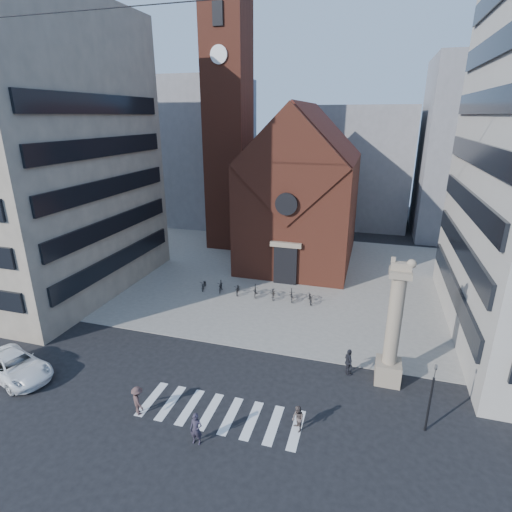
# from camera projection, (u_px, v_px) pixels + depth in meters

# --- Properties ---
(ground) EXTENTS (120.00, 120.00, 0.00)m
(ground) POSITION_uv_depth(u_px,v_px,m) (229.00, 381.00, 26.39)
(ground) COLOR black
(ground) RESTS_ON ground
(piazza) EXTENTS (46.00, 30.00, 0.05)m
(piazza) POSITION_uv_depth(u_px,v_px,m) (289.00, 276.00, 43.55)
(piazza) COLOR #9B958D
(piazza) RESTS_ON ground
(zebra_crossing) EXTENTS (10.20, 3.20, 0.01)m
(zebra_crossing) POSITION_uv_depth(u_px,v_px,m) (220.00, 413.00, 23.53)
(zebra_crossing) COLOR white
(zebra_crossing) RESTS_ON ground
(church) EXTENTS (12.00, 16.65, 18.00)m
(church) POSITION_uv_depth(u_px,v_px,m) (302.00, 194.00, 46.36)
(church) COLOR brown
(church) RESTS_ON ground
(campanile) EXTENTS (5.50, 5.50, 31.20)m
(campanile) POSITION_uv_depth(u_px,v_px,m) (228.00, 123.00, 49.13)
(campanile) COLOR brown
(campanile) RESTS_ON ground
(building_left) EXTENTS (18.00, 20.00, 26.00)m
(building_left) POSITION_uv_depth(u_px,v_px,m) (23.00, 156.00, 37.53)
(building_left) COLOR tan
(building_left) RESTS_ON ground
(bg_block_left) EXTENTS (16.00, 14.00, 22.00)m
(bg_block_left) POSITION_uv_depth(u_px,v_px,m) (197.00, 152.00, 64.24)
(bg_block_left) COLOR gray
(bg_block_left) RESTS_ON ground
(bg_block_mid) EXTENTS (14.00, 12.00, 18.00)m
(bg_block_mid) POSITION_uv_depth(u_px,v_px,m) (363.00, 167.00, 62.46)
(bg_block_mid) COLOR gray
(bg_block_mid) RESTS_ON ground
(bg_block_right) EXTENTS (16.00, 14.00, 24.00)m
(bg_block_right) POSITION_uv_depth(u_px,v_px,m) (484.00, 151.00, 54.46)
(bg_block_right) COLOR gray
(bg_block_right) RESTS_ON ground
(lion_column) EXTENTS (1.63, 1.60, 8.68)m
(lion_column) POSITION_uv_depth(u_px,v_px,m) (393.00, 335.00, 25.26)
(lion_column) COLOR gray
(lion_column) RESTS_ON ground
(traffic_light) EXTENTS (0.13, 0.16, 4.30)m
(traffic_light) POSITION_uv_depth(u_px,v_px,m) (431.00, 397.00, 21.51)
(traffic_light) COLOR black
(traffic_light) RESTS_ON ground
(white_car) EXTENTS (6.30, 4.20, 1.61)m
(white_car) POSITION_uv_depth(u_px,v_px,m) (15.00, 366.00, 26.61)
(white_car) COLOR white
(white_car) RESTS_ON ground
(pedestrian_0) EXTENTS (0.70, 0.47, 1.87)m
(pedestrian_0) POSITION_uv_depth(u_px,v_px,m) (196.00, 429.00, 21.10)
(pedestrian_0) COLOR #2C2736
(pedestrian_0) RESTS_ON ground
(pedestrian_1) EXTENTS (0.93, 0.96, 1.56)m
(pedestrian_1) POSITION_uv_depth(u_px,v_px,m) (298.00, 419.00, 22.03)
(pedestrian_1) COLOR #574A46
(pedestrian_1) RESTS_ON ground
(pedestrian_2) EXTENTS (0.87, 1.22, 1.92)m
(pedestrian_2) POSITION_uv_depth(u_px,v_px,m) (349.00, 362.00, 26.78)
(pedestrian_2) COLOR #23232A
(pedestrian_2) RESTS_ON ground
(pedestrian_3) EXTENTS (1.35, 1.25, 1.82)m
(pedestrian_3) POSITION_uv_depth(u_px,v_px,m) (138.00, 401.00, 23.25)
(pedestrian_3) COLOR #4C3532
(pedestrian_3) RESTS_ON ground
(scooter_0) EXTENTS (1.07, 1.95, 0.97)m
(scooter_0) POSITION_uv_depth(u_px,v_px,m) (204.00, 285.00, 40.08)
(scooter_0) COLOR black
(scooter_0) RESTS_ON piazza
(scooter_1) EXTENTS (0.93, 1.87, 1.08)m
(scooter_1) POSITION_uv_depth(u_px,v_px,m) (221.00, 286.00, 39.58)
(scooter_1) COLOR black
(scooter_1) RESTS_ON piazza
(scooter_2) EXTENTS (1.07, 1.95, 0.97)m
(scooter_2) POSITION_uv_depth(u_px,v_px,m) (238.00, 289.00, 39.12)
(scooter_2) COLOR black
(scooter_2) RESTS_ON piazza
(scooter_3) EXTENTS (0.93, 1.87, 1.08)m
(scooter_3) POSITION_uv_depth(u_px,v_px,m) (255.00, 290.00, 38.62)
(scooter_3) COLOR black
(scooter_3) RESTS_ON piazza
(scooter_4) EXTENTS (1.07, 1.95, 0.97)m
(scooter_4) POSITION_uv_depth(u_px,v_px,m) (273.00, 293.00, 38.16)
(scooter_4) COLOR black
(scooter_4) RESTS_ON piazza
(scooter_5) EXTENTS (0.93, 1.87, 1.08)m
(scooter_5) POSITION_uv_depth(u_px,v_px,m) (292.00, 295.00, 37.66)
(scooter_5) COLOR black
(scooter_5) RESTS_ON piazza
(scooter_6) EXTENTS (1.07, 1.95, 0.97)m
(scooter_6) POSITION_uv_depth(u_px,v_px,m) (310.00, 298.00, 37.19)
(scooter_6) COLOR black
(scooter_6) RESTS_ON piazza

